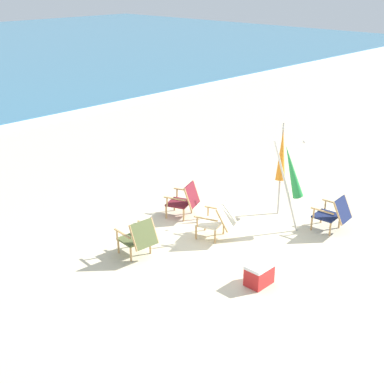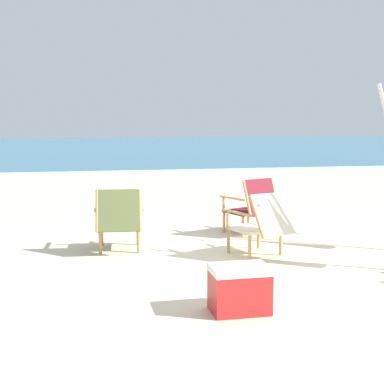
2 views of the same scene
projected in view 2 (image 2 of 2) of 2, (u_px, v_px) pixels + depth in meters
ground_plane at (258, 262)px, 6.14m from camera, size 80.00×80.00×0.00m
sea at (107, 145)px, 36.87m from camera, size 80.00×40.00×0.10m
surf_band at (142, 172)px, 17.19m from camera, size 80.00×1.10×0.06m
beach_chair_front_right at (119, 218)px, 6.57m from camera, size 0.64×0.77×0.80m
beach_chair_front_left at (253, 205)px, 7.60m from camera, size 0.78×0.84×0.82m
beach_chair_back_right at (263, 222)px, 6.34m from camera, size 0.79×0.90×0.78m
cooler_box at (239, 289)px, 4.51m from camera, size 0.49×0.35×0.40m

